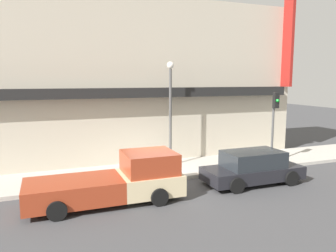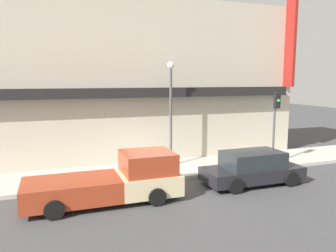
{
  "view_description": "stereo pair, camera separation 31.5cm",
  "coord_description": "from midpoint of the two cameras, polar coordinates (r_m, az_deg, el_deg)",
  "views": [
    {
      "loc": [
        -4.62,
        -13.44,
        4.61
      ],
      "look_at": [
        1.03,
        1.31,
        2.37
      ],
      "focal_mm": 35.0,
      "sensor_mm": 36.0,
      "label": 1
    },
    {
      "loc": [
        -4.32,
        -13.55,
        4.61
      ],
      "look_at": [
        1.03,
        1.31,
        2.37
      ],
      "focal_mm": 35.0,
      "sensor_mm": 36.0,
      "label": 2
    }
  ],
  "objects": [
    {
      "name": "ground_plane",
      "position": [
        14.94,
        -2.52,
        -9.91
      ],
      "size": [
        80.0,
        80.0,
        0.0
      ],
      "primitive_type": "plane",
      "color": "#424244"
    },
    {
      "name": "sidewalk",
      "position": [
        16.41,
        -4.35,
        -7.96
      ],
      "size": [
        36.0,
        3.28,
        0.17
      ],
      "color": "#B7B2A8",
      "rests_on": "ground"
    },
    {
      "name": "building",
      "position": [
        18.79,
        -7.19,
        7.61
      ],
      "size": [
        19.8,
        3.8,
        10.69
      ],
      "color": "#BCB29E",
      "rests_on": "ground"
    },
    {
      "name": "pickup_truck",
      "position": [
        12.76,
        -9.72,
        -9.45
      ],
      "size": [
        5.77,
        2.26,
        1.82
      ],
      "rotation": [
        0.0,
        0.0,
        0.01
      ],
      "color": "beige",
      "rests_on": "ground"
    },
    {
      "name": "parked_car",
      "position": [
        15.16,
        13.94,
        -7.07
      ],
      "size": [
        4.48,
        2.0,
        1.47
      ],
      "rotation": [
        0.0,
        0.0,
        0.03
      ],
      "color": "black",
      "rests_on": "ground"
    },
    {
      "name": "fire_hydrant",
      "position": [
        15.2,
        -7.37,
        -7.73
      ],
      "size": [
        0.22,
        0.22,
        0.64
      ],
      "color": "yellow",
      "rests_on": "sidewalk"
    },
    {
      "name": "street_lamp",
      "position": [
        16.71,
        -0.12,
        4.35
      ],
      "size": [
        0.36,
        0.36,
        5.34
      ],
      "color": "#4C4C4C",
      "rests_on": "sidewalk"
    },
    {
      "name": "traffic_light",
      "position": [
        17.97,
        17.55,
        1.79
      ],
      "size": [
        0.28,
        0.42,
        3.77
      ],
      "color": "#4C4C4C",
      "rests_on": "sidewalk"
    }
  ]
}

